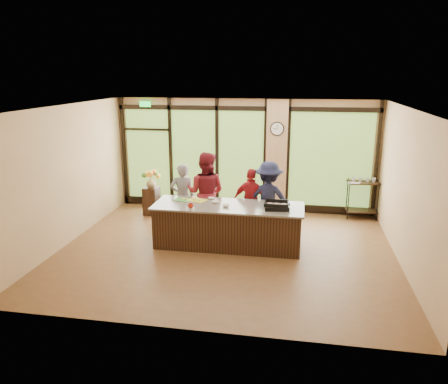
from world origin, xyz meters
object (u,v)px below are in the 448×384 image
at_px(cook_right, 268,199).
at_px(roasting_pan, 276,207).
at_px(island_base, 228,226).
at_px(cook_left, 183,197).
at_px(flower_stand, 152,201).
at_px(bar_cart, 363,194).

relative_size(cook_right, roasting_pan, 3.49).
relative_size(island_base, cook_left, 1.93).
distance_m(island_base, cook_right, 1.20).
distance_m(island_base, flower_stand, 2.96).
bearing_deg(roasting_pan, flower_stand, 142.75).
bearing_deg(cook_right, bar_cart, -141.20).
bearing_deg(cook_right, cook_left, 0.84).
bearing_deg(flower_stand, island_base, -32.03).
xyz_separation_m(cook_right, flower_stand, (-3.15, 1.00, -0.50)).
bearing_deg(island_base, bar_cart, 38.41).
height_order(island_base, roasting_pan, roasting_pan).
distance_m(cook_left, roasting_pan, 2.47).
distance_m(cook_right, roasting_pan, 0.92).
distance_m(cook_left, flower_stand, 1.50).
bearing_deg(cook_left, flower_stand, -59.44).
bearing_deg(island_base, flower_stand, 142.71).
relative_size(island_base, flower_stand, 4.20).
distance_m(cook_left, cook_right, 2.04).
relative_size(cook_left, cook_right, 0.92).
distance_m(cook_left, bar_cart, 4.62).
bearing_deg(island_base, roasting_pan, -5.01).
relative_size(roasting_pan, flower_stand, 0.67).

